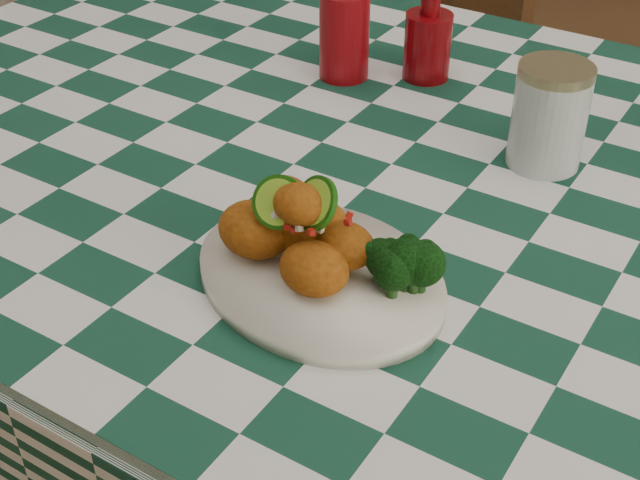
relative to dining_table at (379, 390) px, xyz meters
The scene contains 8 objects.
dining_table is the anchor object (origin of this frame).
plate 0.48m from the dining_table, 78.21° to the right, with size 0.28×0.22×0.02m, color silver, non-canonical shape.
fried_chicken_pile 0.52m from the dining_table, 82.14° to the right, with size 0.15×0.11×0.10m, color #A4530F, non-canonical shape.
broccoli_side 0.52m from the dining_table, 60.59° to the right, with size 0.07×0.07×0.06m, color black, non-canonical shape.
red_tumbler 0.52m from the dining_table, 134.33° to the left, with size 0.07×0.07×0.13m, color maroon.
ketchup_bottle 0.53m from the dining_table, 107.49° to the left, with size 0.07×0.07×0.14m, color #690509, non-canonical shape.
mason_jar 0.49m from the dining_table, 33.32° to the left, with size 0.09×0.09×0.13m, color #B2BCBA, non-canonical shape.
wooden_chair_left 0.84m from the dining_table, 120.23° to the left, with size 0.46×0.48×1.01m, color #472814, non-canonical shape.
Camera 1 is at (0.43, -0.85, 1.35)m, focal length 50.00 mm.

